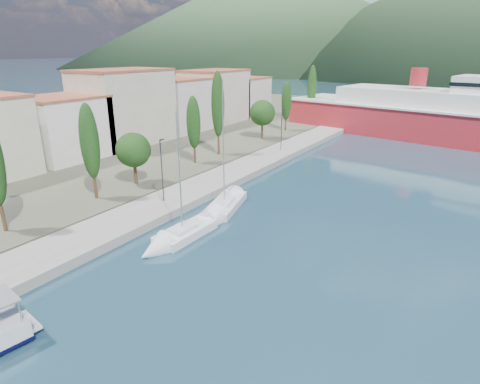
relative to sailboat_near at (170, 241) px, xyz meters
The scene contains 9 objects.
ground 111.38m from the sailboat_near, 88.34° to the left, with size 1400.00×1400.00×0.00m, color #204052.
quay 18.27m from the sailboat_near, 108.42° to the left, with size 5.00×88.00×0.80m, color gray.
land_strip 51.60m from the sailboat_near, 148.02° to the left, with size 70.00×148.00×0.70m, color #565644.
town_buildings 40.65m from the sailboat_near, 135.54° to the left, with size 9.20×69.20×11.30m.
tree_row 27.73m from the sailboat_near, 116.58° to the left, with size 4.17×64.89×11.43m.
lamp_posts 9.22m from the sailboat_near, 133.31° to the left, with size 0.15×49.62×6.06m.
sailboat_near is the anchor object (origin of this frame).
sailboat_mid 6.73m from the sailboat_near, 90.63° to the left, with size 4.80×9.48×13.19m.
ferry 57.58m from the sailboat_near, 73.40° to the left, with size 63.85×23.14×12.42m.
Camera 1 is at (16.83, -12.60, 14.67)m, focal length 30.00 mm.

